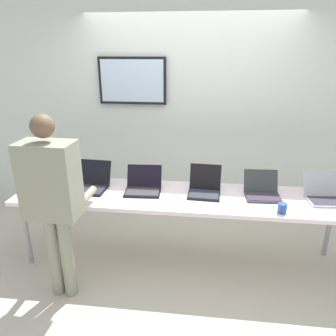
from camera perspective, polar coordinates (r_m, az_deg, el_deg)
ground at (r=3.54m, az=2.23°, el=-16.17°), size 8.00×8.00×0.04m
back_wall at (r=4.04m, az=3.57°, el=9.70°), size 8.00×0.11×2.66m
workbench at (r=3.16m, az=2.40°, el=-5.69°), size 3.29×0.70×0.74m
equipment_box at (r=3.58m, az=-20.28°, el=-0.26°), size 0.39×0.30×0.31m
laptop_station_0 at (r=3.37m, az=-13.63°, el=-2.58°), size 0.36×0.38×0.26m
laptop_station_1 at (r=3.23m, az=-4.47°, el=-3.22°), size 0.37×0.35×0.23m
laptop_station_2 at (r=3.18m, az=6.59°, el=-3.51°), size 0.33×0.34×0.26m
laptop_station_3 at (r=3.24m, az=16.59°, el=-3.97°), size 0.35×0.34×0.23m
laptop_station_4 at (r=3.39m, az=26.65°, el=-4.23°), size 0.40×0.37×0.24m
person at (r=2.75m, az=-20.10°, el=-4.33°), size 0.45×0.59×1.65m
coffee_mug at (r=2.98m, az=19.90°, el=-6.82°), size 0.08×0.08×0.09m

